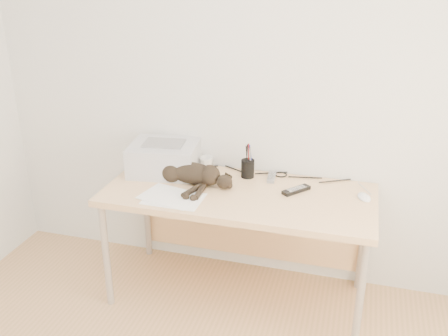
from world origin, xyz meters
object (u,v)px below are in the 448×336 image
(mouse, at_px, (364,195))
(cat, at_px, (189,174))
(pen_cup, at_px, (248,168))
(desk, at_px, (242,205))
(printer, at_px, (165,157))
(mug, at_px, (206,163))

(mouse, bearing_deg, cat, 162.20)
(cat, relative_size, mouse, 5.33)
(cat, xyz_separation_m, pen_cup, (0.32, 0.19, -0.00))
(desk, distance_m, printer, 0.59)
(desk, bearing_deg, cat, -170.97)
(pen_cup, relative_size, mouse, 1.82)
(pen_cup, bearing_deg, mouse, -9.04)
(desk, xyz_separation_m, mouse, (0.72, 0.03, 0.15))
(desk, height_order, mug, mug)
(printer, bearing_deg, mouse, -2.50)
(mug, bearing_deg, cat, -96.97)
(desk, relative_size, mouse, 13.61)
(desk, xyz_separation_m, printer, (-0.54, 0.08, 0.23))
(desk, distance_m, cat, 0.38)
(mug, bearing_deg, pen_cup, -9.85)
(printer, height_order, pen_cup, pen_cup)
(cat, bearing_deg, mouse, 10.25)
(printer, bearing_deg, mug, 24.09)
(mouse, bearing_deg, desk, 160.12)
(printer, xyz_separation_m, pen_cup, (0.54, 0.06, -0.04))
(cat, height_order, mouse, cat)
(mug, bearing_deg, desk, -33.80)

